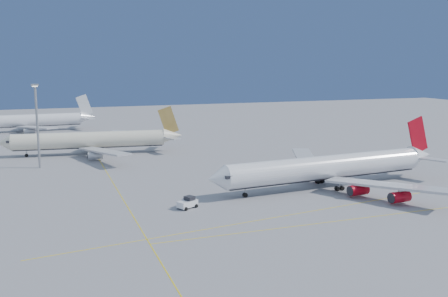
# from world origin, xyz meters

# --- Properties ---
(ground) EXTENTS (500.00, 500.00, 0.00)m
(ground) POSITION_xyz_m (0.00, 0.00, 0.00)
(ground) COLOR slate
(ground) RESTS_ON ground
(taxiway_lines) EXTENTS (118.86, 140.00, 0.02)m
(taxiway_lines) POSITION_xyz_m (-14.71, 6.34, 0.01)
(taxiway_lines) COLOR yellow
(taxiway_lines) RESTS_ON ground
(airliner_virgin) EXTENTS (63.35, 56.70, 15.62)m
(airliner_virgin) POSITION_xyz_m (8.16, 9.19, 4.71)
(airliner_virgin) COLOR white
(airliner_virgin) RESTS_ON ground
(airliner_etihad) EXTENTS (57.70, 53.00, 15.05)m
(airliner_etihad) POSITION_xyz_m (-40.42, 72.42, 4.58)
(airliner_etihad) COLOR beige
(airliner_etihad) RESTS_ON ground
(airliner_third) EXTENTS (57.38, 52.90, 15.40)m
(airliner_third) POSITION_xyz_m (-61.83, 137.17, 4.66)
(airliner_third) COLOR white
(airliner_third) RESTS_ON ground
(pushback_tug) EXTENTS (4.66, 4.00, 2.35)m
(pushback_tug) POSITION_xyz_m (-28.61, 3.67, 1.09)
(pushback_tug) COLOR white
(pushback_tug) RESTS_ON ground
(light_mast) EXTENTS (2.02, 2.02, 23.33)m
(light_mast) POSITION_xyz_m (-56.86, 55.52, 13.77)
(light_mast) COLOR gray
(light_mast) RESTS_ON ground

